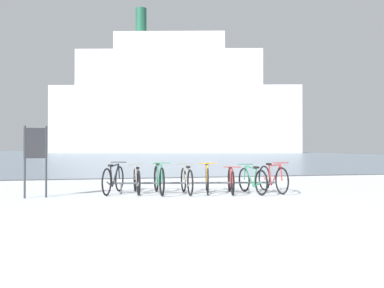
% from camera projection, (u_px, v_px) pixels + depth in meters
% --- Properties ---
extents(ground, '(80.00, 132.00, 0.08)m').
position_uv_depth(ground, '(111.00, 156.00, 59.72)').
color(ground, silver).
extents(bike_rack, '(4.34, 0.76, 0.31)m').
position_uv_depth(bike_rack, '(195.00, 183.00, 11.48)').
color(bike_rack, '#4C5156').
rests_on(bike_rack, ground).
extents(bicycle_0, '(0.70, 1.70, 0.84)m').
position_uv_depth(bicycle_0, '(113.00, 179.00, 11.43)').
color(bicycle_0, black).
rests_on(bicycle_0, ground).
extents(bicycle_1, '(0.46, 1.73, 0.77)m').
position_uv_depth(bicycle_1, '(137.00, 180.00, 11.45)').
color(bicycle_1, black).
rests_on(bicycle_1, ground).
extents(bicycle_2, '(0.46, 1.83, 0.85)m').
position_uv_depth(bicycle_2, '(159.00, 179.00, 11.34)').
color(bicycle_2, black).
rests_on(bicycle_2, ground).
extents(bicycle_3, '(0.46, 1.63, 0.80)m').
position_uv_depth(bicycle_3, '(187.00, 180.00, 11.33)').
color(bicycle_3, black).
rests_on(bicycle_3, ground).
extents(bicycle_4, '(0.55, 1.77, 0.84)m').
position_uv_depth(bicycle_4, '(207.00, 179.00, 11.53)').
color(bicycle_4, black).
rests_on(bicycle_4, ground).
extents(bicycle_5, '(0.51, 1.57, 0.74)m').
position_uv_depth(bicycle_5, '(231.00, 181.00, 11.45)').
color(bicycle_5, black).
rests_on(bicycle_5, ground).
extents(bicycle_6, '(0.46, 1.65, 0.78)m').
position_uv_depth(bicycle_6, '(252.00, 180.00, 11.42)').
color(bicycle_6, black).
rests_on(bicycle_6, ground).
extents(bicycle_7, '(0.46, 1.76, 0.84)m').
position_uv_depth(bicycle_7, '(273.00, 179.00, 11.71)').
color(bicycle_7, black).
rests_on(bicycle_7, ground).
extents(info_sign, '(0.55, 0.13, 1.78)m').
position_uv_depth(info_sign, '(36.00, 150.00, 10.45)').
color(info_sign, '#33383D').
rests_on(info_sign, ground).
extents(ferry_ship, '(49.64, 23.29, 29.38)m').
position_uv_depth(ferry_ship, '(174.00, 104.00, 86.31)').
color(ferry_ship, silver).
rests_on(ferry_ship, ground).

